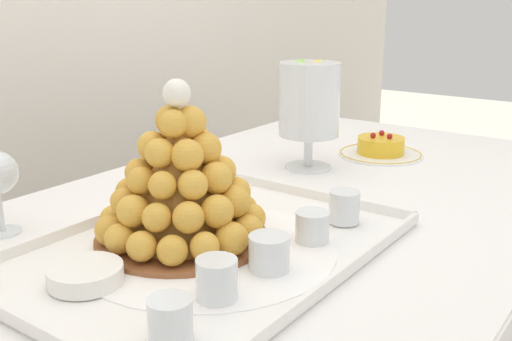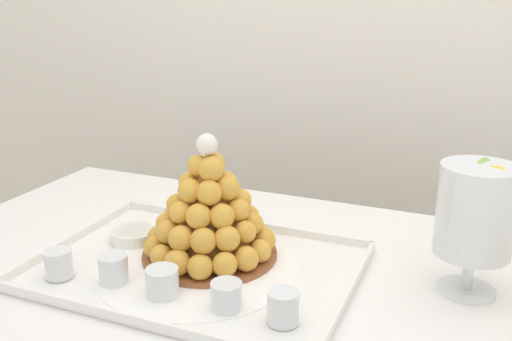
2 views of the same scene
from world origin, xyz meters
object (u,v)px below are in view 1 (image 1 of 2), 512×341
dessert_cup_mid_left (217,281)px  dessert_cup_centre (269,254)px  macaron_goblet (309,101)px  croquembouche (181,183)px  dessert_cup_mid_right (312,228)px  serving_tray (207,250)px  dessert_cup_right (344,208)px  creme_brulee_ramekin (86,274)px  fruit_tart_plate (381,149)px  dessert_cup_left (171,322)px

dessert_cup_mid_left → dessert_cup_centre: bearing=-3.1°
macaron_goblet → dessert_cup_mid_left: bearing=-159.0°
dessert_cup_mid_left → croquembouche: bearing=55.0°
dessert_cup_mid_right → serving_tray: bearing=135.9°
dessert_cup_right → macaron_goblet: macaron_goblet is taller
dessert_cup_mid_left → dessert_cup_mid_right: (0.23, -0.00, -0.00)m
dessert_cup_mid_right → creme_brulee_ramekin: dessert_cup_mid_right is taller
croquembouche → dessert_cup_mid_left: croquembouche is taller
croquembouche → creme_brulee_ramekin: (-0.19, 0.01, -0.08)m
serving_tray → dessert_cup_right: 0.26m
dessert_cup_mid_left → creme_brulee_ramekin: dessert_cup_mid_left is taller
macaron_goblet → fruit_tart_plate: (0.20, -0.09, -0.14)m
serving_tray → dessert_cup_right: (0.22, -0.12, 0.03)m
croquembouche → dessert_cup_left: (-0.23, -0.19, -0.07)m
dessert_cup_centre → serving_tray: bearing=88.0°
dessert_cup_mid_right → dessert_cup_right: 0.10m
dessert_cup_mid_left → fruit_tart_plate: bearing=10.1°
dessert_cup_left → dessert_cup_mid_right: size_ratio=0.98×
dessert_cup_left → macaron_goblet: 0.78m
dessert_cup_mid_left → macaron_goblet: bearing=21.0°
dessert_cup_centre → creme_brulee_ramekin: dessert_cup_centre is taller
dessert_cup_right → dessert_cup_centre: bearing=-179.6°
dessert_cup_left → dessert_cup_mid_left: size_ratio=0.98×
croquembouche → dessert_cup_right: bearing=-37.6°
dessert_cup_left → fruit_tart_plate: size_ratio=0.26×
fruit_tart_plate → dessert_cup_centre: bearing=-167.9°
dessert_cup_mid_left → macaron_goblet: macaron_goblet is taller
dessert_cup_mid_right → fruit_tart_plate: size_ratio=0.26×
serving_tray → creme_brulee_ramekin: (-0.19, 0.06, 0.02)m
dessert_cup_mid_left → dessert_cup_right: 0.34m
macaron_goblet → dessert_cup_right: bearing=-138.9°
dessert_cup_centre → creme_brulee_ramekin: (-0.18, 0.18, -0.01)m
fruit_tart_plate → creme_brulee_ramekin: bearing=178.3°
creme_brulee_ramekin → dessert_cup_centre: bearing=-44.3°
dessert_cup_mid_right → macaron_goblet: size_ratio=0.22×
dessert_cup_mid_right → creme_brulee_ramekin: (-0.31, 0.18, -0.01)m
croquembouche → serving_tray: bearing=-92.9°
dessert_cup_mid_left → creme_brulee_ramekin: size_ratio=0.53×
macaron_goblet → dessert_cup_left: bearing=-160.4°
croquembouche → dessert_cup_mid_right: croquembouche is taller
croquembouche → dessert_cup_centre: 0.19m
serving_tray → fruit_tart_plate: 0.70m
dessert_cup_left → dessert_cup_centre: size_ratio=0.90×
fruit_tart_plate → dessert_cup_left: bearing=-169.7°
serving_tray → dessert_cup_right: dessert_cup_right is taller
dessert_cup_right → creme_brulee_ramekin: bearing=156.8°
dessert_cup_left → dessert_cup_mid_left: (0.11, 0.02, 0.00)m
dessert_cup_mid_left → macaron_goblet: (0.61, 0.23, 0.12)m
dessert_cup_centre → fruit_tart_plate: (0.71, 0.15, -0.01)m
croquembouche → fruit_tart_plate: croquembouche is taller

